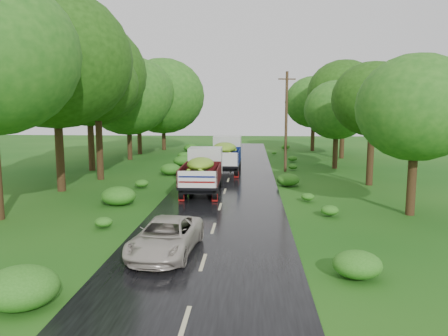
# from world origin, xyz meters

# --- Properties ---
(ground) EXTENTS (120.00, 120.00, 0.00)m
(ground) POSITION_xyz_m (0.00, 0.00, 0.00)
(ground) COLOR #10450E
(ground) RESTS_ON ground
(road) EXTENTS (6.50, 80.00, 0.02)m
(road) POSITION_xyz_m (0.00, 5.00, 0.01)
(road) COLOR black
(road) RESTS_ON ground
(road_lines) EXTENTS (0.12, 69.60, 0.00)m
(road_lines) POSITION_xyz_m (0.00, 6.00, 0.02)
(road_lines) COLOR #BFB78C
(road_lines) RESTS_ON road
(truck_near) EXTENTS (2.19, 5.98, 2.50)m
(truck_near) POSITION_xyz_m (-1.29, 11.74, 1.42)
(truck_near) COLOR black
(truck_near) RESTS_ON ground
(truck_far) EXTENTS (2.36, 6.42, 2.68)m
(truck_far) POSITION_xyz_m (-0.39, 19.76, 1.52)
(truck_far) COLOR black
(truck_far) RESTS_ON ground
(car) EXTENTS (2.34, 4.46, 1.20)m
(car) POSITION_xyz_m (-1.39, 0.78, 0.62)
(car) COLOR #B9B0A5
(car) RESTS_ON road
(utility_pole) EXTENTS (1.34, 0.36, 7.70)m
(utility_pole) POSITION_xyz_m (4.25, 20.24, 3.96)
(utility_pole) COLOR #382616
(utility_pole) RESTS_ON ground
(trees_left) EXTENTS (6.84, 35.54, 9.72)m
(trees_left) POSITION_xyz_m (-9.82, 21.58, 6.80)
(trees_left) COLOR black
(trees_left) RESTS_ON ground
(trees_right) EXTENTS (5.53, 32.67, 8.01)m
(trees_right) POSITION_xyz_m (9.23, 23.19, 5.45)
(trees_right) COLOR black
(trees_right) RESTS_ON ground
(shrubs) EXTENTS (11.90, 44.00, 0.70)m
(shrubs) POSITION_xyz_m (0.00, 14.00, 0.35)
(shrubs) COLOR #276618
(shrubs) RESTS_ON ground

